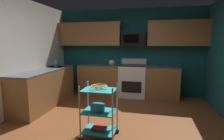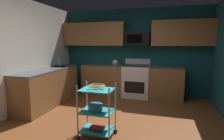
{
  "view_description": "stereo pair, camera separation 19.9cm",
  "coord_description": "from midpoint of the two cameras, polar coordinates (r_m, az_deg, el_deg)",
  "views": [
    {
      "loc": [
        0.71,
        -3.16,
        1.58
      ],
      "look_at": [
        -0.06,
        0.27,
        1.05
      ],
      "focal_mm": 28.87,
      "sensor_mm": 36.0,
      "label": 1
    },
    {
      "loc": [
        0.9,
        -3.11,
        1.58
      ],
      "look_at": [
        -0.06,
        0.27,
        1.05
      ],
      "focal_mm": 28.87,
      "sensor_mm": 36.0,
      "label": 2
    }
  ],
  "objects": [
    {
      "name": "upper_cabinets",
      "position": [
        5.44,
        7.1,
        11.35
      ],
      "size": [
        4.4,
        0.33,
        0.7
      ],
      "color": "brown"
    },
    {
      "name": "kettle",
      "position": [
        5.42,
        2.09,
        2.38
      ],
      "size": [
        0.21,
        0.18,
        0.26
      ],
      "color": "beige",
      "rests_on": "counter_run"
    },
    {
      "name": "mixing_bowl_large",
      "position": [
        3.07,
        -3.37,
        -11.69
      ],
      "size": [
        0.25,
        0.25,
        0.11
      ],
      "color": "#338CBF",
      "rests_on": "rolling_cart"
    },
    {
      "name": "counter_run",
      "position": [
        5.08,
        -2.85,
        -4.15
      ],
      "size": [
        3.67,
        2.65,
        0.92
      ],
      "color": "brown",
      "rests_on": "ground"
    },
    {
      "name": "microwave",
      "position": [
        5.38,
        9.12,
        9.74
      ],
      "size": [
        0.7,
        0.39,
        0.4
      ],
      "color": "black"
    },
    {
      "name": "wall_left",
      "position": [
        4.37,
        -28.22,
        3.88
      ],
      "size": [
        0.06,
        4.8,
        2.6
      ],
      "primitive_type": "cube",
      "color": "silver",
      "rests_on": "ground"
    },
    {
      "name": "book_stack",
      "position": [
        3.2,
        -2.8,
        -17.83
      ],
      "size": [
        0.24,
        0.2,
        0.06
      ],
      "color": "#1E4C8C",
      "rests_on": "rolling_cart"
    },
    {
      "name": "oven_range",
      "position": [
        5.39,
        8.69,
        -3.33
      ],
      "size": [
        0.76,
        0.65,
        1.1
      ],
      "color": "white",
      "rests_on": "ground"
    },
    {
      "name": "rolling_cart",
      "position": [
        3.08,
        -2.84,
        -12.9
      ],
      "size": [
        0.6,
        0.41,
        0.91
      ],
      "color": "silver",
      "rests_on": "ground"
    },
    {
      "name": "dish_soap_bottle",
      "position": [
        5.27,
        -15.21,
        2.16
      ],
      "size": [
        0.06,
        0.06,
        0.2
      ],
      "primitive_type": "cylinder",
      "color": "#2D8CBF",
      "rests_on": "counter_run"
    },
    {
      "name": "floor",
      "position": [
        3.61,
        1.4,
        -17.75
      ],
      "size": [
        4.4,
        4.8,
        0.04
      ],
      "primitive_type": "cube",
      "color": "brown",
      "rests_on": "ground"
    },
    {
      "name": "fruit_bowl",
      "position": [
        2.95,
        -2.9,
        -5.23
      ],
      "size": [
        0.27,
        0.27,
        0.07
      ],
      "color": "silver",
      "rests_on": "rolling_cart"
    },
    {
      "name": "wall_back",
      "position": [
        5.63,
        7.66,
        5.64
      ],
      "size": [
        4.52,
        0.06,
        2.6
      ],
      "primitive_type": "cube",
      "color": "#14474C",
      "rests_on": "ground"
    }
  ]
}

